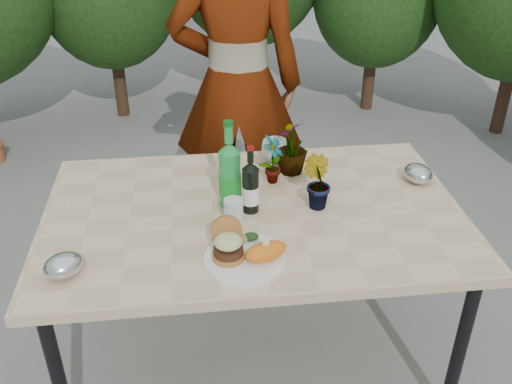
{
  "coord_description": "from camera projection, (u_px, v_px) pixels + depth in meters",
  "views": [
    {
      "loc": [
        -0.21,
        -1.83,
        1.94
      ],
      "look_at": [
        0.0,
        -0.08,
        0.88
      ],
      "focal_mm": 40.0,
      "sensor_mm": 36.0,
      "label": 1
    }
  ],
  "objects": [
    {
      "name": "foil_packet_left",
      "position": [
        64.0,
        265.0,
        1.84
      ],
      "size": [
        0.17,
        0.16,
        0.08
      ],
      "primitive_type": "ellipsoid",
      "rotation": [
        0.0,
        0.0,
        0.56
      ],
      "color": "silver",
      "rests_on": "patio_table"
    },
    {
      "name": "ground",
      "position": [
        254.0,
        350.0,
        2.57
      ],
      "size": [
        80.0,
        80.0,
        0.0
      ],
      "primitive_type": "plane",
      "color": "slate",
      "rests_on": "ground"
    },
    {
      "name": "seedling_left",
      "position": [
        273.0,
        160.0,
        2.32
      ],
      "size": [
        0.13,
        0.13,
        0.21
      ],
      "primitive_type": "imported",
      "rotation": [
        0.0,
        0.0,
        0.87
      ],
      "color": "#1F521C",
      "rests_on": "patio_table"
    },
    {
      "name": "sparkling_water",
      "position": [
        230.0,
        175.0,
        2.16
      ],
      "size": [
        0.09,
        0.09,
        0.35
      ],
      "rotation": [
        0.0,
        0.0,
        0.04
      ],
      "color": "green",
      "rests_on": "patio_table"
    },
    {
      "name": "shrub_hedge",
      "position": [
        258.0,
        5.0,
        3.41
      ],
      "size": [
        6.92,
        5.07,
        2.16
      ],
      "color": "#382316",
      "rests_on": "ground"
    },
    {
      "name": "plastic_cup",
      "position": [
        234.0,
        211.0,
        2.1
      ],
      "size": [
        0.07,
        0.07,
        0.09
      ],
      "primitive_type": "cylinder",
      "color": "silver",
      "rests_on": "patio_table"
    },
    {
      "name": "person",
      "position": [
        237.0,
        86.0,
        2.86
      ],
      "size": [
        0.71,
        0.51,
        1.85
      ],
      "primitive_type": "imported",
      "rotation": [
        0.0,
        0.0,
        3.04
      ],
      "color": "#97604B",
      "rests_on": "ground"
    },
    {
      "name": "seedling_mid",
      "position": [
        317.0,
        183.0,
        2.16
      ],
      "size": [
        0.14,
        0.15,
        0.21
      ],
      "primitive_type": "imported",
      "rotation": [
        0.0,
        0.0,
        2.24
      ],
      "color": "#255F20",
      "rests_on": "patio_table"
    },
    {
      "name": "wine_bottle",
      "position": [
        251.0,
        188.0,
        2.14
      ],
      "size": [
        0.07,
        0.07,
        0.27
      ],
      "rotation": [
        0.0,
        0.0,
        -0.3
      ],
      "color": "black",
      "rests_on": "patio_table"
    },
    {
      "name": "burger_stack",
      "position": [
        228.0,
        244.0,
        1.9
      ],
      "size": [
        0.11,
        0.16,
        0.11
      ],
      "color": "#B7722D",
      "rests_on": "dinner_plate"
    },
    {
      "name": "grilled_veg",
      "position": [
        247.0,
        237.0,
        1.99
      ],
      "size": [
        0.08,
        0.05,
        0.03
      ],
      "color": "olive",
      "rests_on": "dinner_plate"
    },
    {
      "name": "blue_bowl",
      "position": [
        275.0,
        150.0,
        2.52
      ],
      "size": [
        0.15,
        0.15,
        0.09
      ],
      "primitive_type": "imported",
      "rotation": [
        0.0,
        0.0,
        -0.35
      ],
      "color": "silver",
      "rests_on": "patio_table"
    },
    {
      "name": "foil_packet_right",
      "position": [
        418.0,
        174.0,
        2.36
      ],
      "size": [
        0.15,
        0.16,
        0.08
      ],
      "primitive_type": "ellipsoid",
      "rotation": [
        0.0,
        0.0,
        1.93
      ],
      "color": "#B4B6BB",
      "rests_on": "patio_table"
    },
    {
      "name": "seedling_right",
      "position": [
        292.0,
        147.0,
        2.39
      ],
      "size": [
        0.19,
        0.19,
        0.24
      ],
      "primitive_type": "imported",
      "rotation": [
        0.0,
        0.0,
        4.01
      ],
      "color": "#23501B",
      "rests_on": "patio_table"
    },
    {
      "name": "dinner_plate",
      "position": [
        245.0,
        259.0,
        1.92
      ],
      "size": [
        0.28,
        0.28,
        0.01
      ],
      "primitive_type": "cylinder",
      "color": "white",
      "rests_on": "patio_table"
    },
    {
      "name": "sweet_potato",
      "position": [
        266.0,
        251.0,
        1.89
      ],
      "size": [
        0.17,
        0.12,
        0.06
      ],
      "primitive_type": "ellipsoid",
      "rotation": [
        0.0,
        0.0,
        0.35
      ],
      "color": "orange",
      "rests_on": "dinner_plate"
    },
    {
      "name": "patio_table",
      "position": [
        254.0,
        223.0,
        2.22
      ],
      "size": [
        1.6,
        1.0,
        0.75
      ],
      "color": "#D5BA8E",
      "rests_on": "ground"
    }
  ]
}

